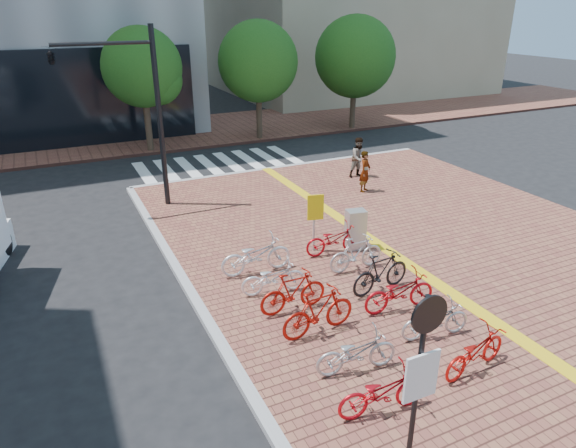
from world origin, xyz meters
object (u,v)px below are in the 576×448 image
bike_10 (356,253)px  notice_sign (421,366)px  bike_4 (273,278)px  traffic_light_pole (112,87)px  bike_9 (381,272)px  bike_1 (356,352)px  pedestrian_a (365,171)px  bike_0 (382,392)px  utility_box (355,230)px  bike_3 (293,292)px  bike_6 (475,351)px  bike_7 (435,320)px  yellow_sign (315,212)px  pedestrian_b (359,157)px  bike_11 (334,239)px  bike_8 (399,292)px  bike_2 (319,312)px  bike_5 (256,255)px

bike_10 → notice_sign: (-2.85, -6.04, 1.52)m
bike_4 → traffic_light_pole: 8.80m
bike_9 → bike_4: bearing=59.5°
bike_1 → pedestrian_a: bearing=-25.5°
bike_0 → utility_box: utility_box is taller
bike_3 → bike_6: (2.30, -3.55, -0.06)m
bike_7 → yellow_sign: (-0.35, 4.96, 0.81)m
bike_6 → traffic_light_pole: size_ratio=0.28×
pedestrian_a → bike_4: bearing=-172.9°
bike_7 → pedestrian_b: 11.53m
bike_0 → bike_7: (2.39, 1.40, -0.02)m
pedestrian_b → traffic_light_pole: 10.19m
pedestrian_a → utility_box: size_ratio=1.32×
bike_6 → bike_11: bike_11 is taller
bike_3 → yellow_sign: (2.00, 2.66, 0.72)m
bike_4 → pedestrian_a: (6.42, 5.55, 0.37)m
bike_7 → pedestrian_a: (3.98, 8.82, 0.38)m
bike_0 → bike_9: 4.33m
bike_6 → traffic_light_pole: bearing=12.2°
bike_6 → pedestrian_b: (4.83, 11.73, 0.39)m
bike_0 → bike_4: 4.66m
bike_11 → pedestrian_b: 7.58m
yellow_sign → utility_box: bearing=-17.6°
bike_8 → bike_3: bearing=70.9°
notice_sign → bike_2: bearing=83.0°
bike_7 → bike_9: (0.07, 2.16, 0.11)m
bike_1 → pedestrian_a: pedestrian_a is taller
bike_11 → notice_sign: 7.86m
bike_7 → bike_11: (0.09, 4.54, 0.04)m
bike_7 → bike_3: bearing=54.1°
bike_11 → pedestrian_a: 5.79m
bike_0 → bike_6: size_ratio=0.99×
bike_10 → notice_sign: bearing=154.5°
bike_7 → utility_box: size_ratio=1.32×
bike_1 → traffic_light_pole: (-2.61, 11.04, 3.86)m
bike_1 → utility_box: 5.70m
bike_5 → pedestrian_a: 7.74m
traffic_light_pole → pedestrian_a: bearing=-12.8°
pedestrian_a → yellow_sign: (-4.32, -3.86, 0.43)m
bike_7 → utility_box: 4.66m
bike_8 → bike_1: bearing=130.0°
bike_0 → bike_2: (0.15, 2.63, 0.10)m
bike_5 → bike_6: (2.37, -5.71, -0.07)m
bike_7 → bike_11: bearing=7.5°
bike_10 → notice_sign: 6.85m
bike_9 → pedestrian_b: (4.71, 8.32, 0.31)m
bike_2 → bike_10: 3.22m
bike_0 → bike_8: bearing=-34.6°
bike_0 → bike_3: size_ratio=1.00×
bike_11 → yellow_sign: (-0.43, 0.42, 0.77)m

